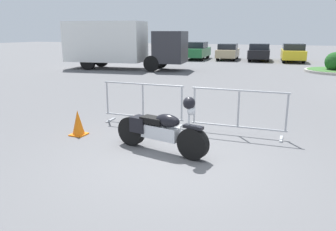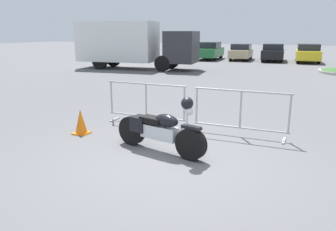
# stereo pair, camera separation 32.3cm
# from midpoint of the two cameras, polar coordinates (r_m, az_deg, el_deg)

# --- Properties ---
(ground_plane) EXTENTS (120.00, 120.00, 0.00)m
(ground_plane) POSITION_cam_midpoint_polar(r_m,az_deg,el_deg) (6.14, -1.17, -7.90)
(ground_plane) COLOR #5B5B5E
(motorcycle) EXTENTS (2.08, 0.58, 1.18)m
(motorcycle) POSITION_cam_midpoint_polar(r_m,az_deg,el_deg) (6.46, -2.78, -2.53)
(motorcycle) COLOR black
(motorcycle) RESTS_ON ground
(crowd_barrier_near) EXTENTS (2.19, 0.50, 1.07)m
(crowd_barrier_near) POSITION_cam_midpoint_polar(r_m,az_deg,el_deg) (8.42, -5.49, 2.12)
(crowd_barrier_near) COLOR #9EA0A5
(crowd_barrier_near) RESTS_ON ground
(crowd_barrier_far) EXTENTS (2.19, 0.50, 1.07)m
(crowd_barrier_far) POSITION_cam_midpoint_polar(r_m,az_deg,el_deg) (7.62, 10.95, 0.63)
(crowd_barrier_far) COLOR #9EA0A5
(crowd_barrier_far) RESTS_ON ground
(box_truck) EXTENTS (7.94, 3.28, 2.98)m
(box_truck) POSITION_cam_midpoint_polar(r_m,az_deg,el_deg) (21.65, -9.00, 12.33)
(box_truck) COLOR white
(box_truck) RESTS_ON ground
(parked_car_silver) EXTENTS (2.06, 4.26, 1.40)m
(parked_car_silver) POSITION_cam_midpoint_polar(r_m,az_deg,el_deg) (30.73, 0.24, 11.31)
(parked_car_silver) COLOR #B7BABF
(parked_car_silver) RESTS_ON ground
(parked_car_green) EXTENTS (2.21, 4.56, 1.50)m
(parked_car_green) POSITION_cam_midpoint_polar(r_m,az_deg,el_deg) (29.26, 4.66, 11.21)
(parked_car_green) COLOR #236B38
(parked_car_green) RESTS_ON ground
(parked_car_tan) EXTENTS (2.01, 4.14, 1.36)m
(parked_car_tan) POSITION_cam_midpoint_polar(r_m,az_deg,el_deg) (29.18, 10.07, 10.90)
(parked_car_tan) COLOR tan
(parked_car_tan) RESTS_ON ground
(parked_car_black) EXTENTS (2.07, 4.28, 1.41)m
(parked_car_black) POSITION_cam_midpoint_polar(r_m,az_deg,el_deg) (28.72, 15.29, 10.61)
(parked_car_black) COLOR black
(parked_car_black) RESTS_ON ground
(parked_car_yellow) EXTENTS (2.12, 4.37, 1.43)m
(parked_car_yellow) POSITION_cam_midpoint_polar(r_m,az_deg,el_deg) (28.49, 20.63, 10.21)
(parked_car_yellow) COLOR yellow
(parked_car_yellow) RESTS_ON ground
(pedestrian) EXTENTS (0.43, 0.43, 1.69)m
(pedestrian) POSITION_cam_midpoint_polar(r_m,az_deg,el_deg) (23.75, -2.93, 10.92)
(pedestrian) COLOR #262838
(pedestrian) RESTS_ON ground
(traffic_cone) EXTENTS (0.34, 0.34, 0.59)m
(traffic_cone) POSITION_cam_midpoint_polar(r_m,az_deg,el_deg) (7.87, -16.54, -1.28)
(traffic_cone) COLOR orange
(traffic_cone) RESTS_ON ground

